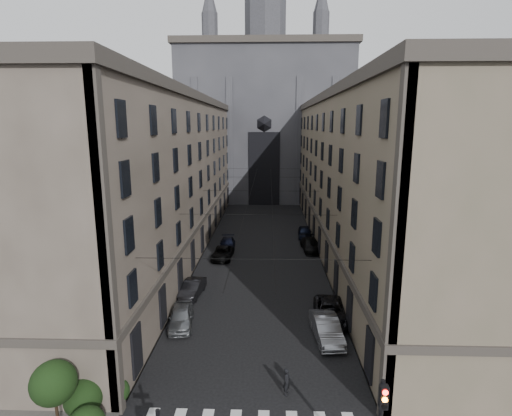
# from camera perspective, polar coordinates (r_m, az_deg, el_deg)

# --- Properties ---
(sidewalk_left) EXTENTS (7.00, 80.00, 0.15)m
(sidewalk_left) POSITION_cam_1_polar(r_m,az_deg,el_deg) (52.06, -10.97, -5.43)
(sidewalk_left) COLOR #383533
(sidewalk_left) RESTS_ON ground
(sidewalk_right) EXTENTS (7.00, 80.00, 0.15)m
(sidewalk_right) POSITION_cam_1_polar(r_m,az_deg,el_deg) (51.68, 12.50, -5.63)
(sidewalk_right) COLOR #383533
(sidewalk_right) RESTS_ON ground
(building_left) EXTENTS (13.60, 60.60, 18.85)m
(building_left) POSITION_cam_1_polar(r_m,az_deg,el_deg) (50.90, -14.61, 4.69)
(building_left) COLOR #4A4239
(building_left) RESTS_ON ground
(building_right) EXTENTS (13.60, 60.60, 18.85)m
(building_right) POSITION_cam_1_polar(r_m,az_deg,el_deg) (50.40, 16.26, 4.54)
(building_right) COLOR brown
(building_right) RESTS_ON ground
(gothic_tower) EXTENTS (35.00, 23.00, 58.00)m
(gothic_tower) POSITION_cam_1_polar(r_m,az_deg,el_deg) (87.46, 1.28, 13.41)
(gothic_tower) COLOR #2D2D33
(gothic_tower) RESTS_ON ground
(shrub_cluster) EXTENTS (3.90, 4.40, 3.90)m
(shrub_cluster) POSITION_cam_1_polar(r_m,az_deg,el_deg) (24.08, -24.28, -23.41)
(shrub_cluster) COLOR black
(shrub_cluster) RESTS_ON sidewalk_left
(tram_wires) EXTENTS (14.00, 60.00, 0.43)m
(tram_wires) POSITION_cam_1_polar(r_m,az_deg,el_deg) (48.77, 0.73, 2.29)
(tram_wires) COLOR black
(tram_wires) RESTS_ON ground
(car_left_near) EXTENTS (2.38, 4.68, 1.53)m
(car_left_near) POSITION_cam_1_polar(r_m,az_deg,el_deg) (32.45, -10.66, -15.01)
(car_left_near) COLOR slate
(car_left_near) RESTS_ON ground
(car_left_midnear) EXTENTS (2.02, 4.52, 1.44)m
(car_left_midnear) POSITION_cam_1_polar(r_m,az_deg,el_deg) (37.41, -9.08, -11.29)
(car_left_midnear) COLOR black
(car_left_midnear) RESTS_ON ground
(car_left_midfar) EXTENTS (2.49, 4.90, 1.33)m
(car_left_midfar) POSITION_cam_1_polar(r_m,az_deg,el_deg) (46.81, -4.81, -6.47)
(car_left_midfar) COLOR black
(car_left_midfar) RESTS_ON ground
(car_left_far) EXTENTS (2.17, 4.76, 1.35)m
(car_left_far) POSITION_cam_1_polar(r_m,az_deg,el_deg) (50.24, -4.11, -5.16)
(car_left_far) COLOR black
(car_left_far) RESTS_ON ground
(car_right_near) EXTENTS (2.17, 5.08, 1.63)m
(car_right_near) POSITION_cam_1_polar(r_m,az_deg,el_deg) (30.65, 10.03, -16.59)
(car_right_near) COLOR gray
(car_right_near) RESTS_ON ground
(car_right_midnear) EXTENTS (3.01, 5.67, 1.52)m
(car_right_midnear) POSITION_cam_1_polar(r_m,az_deg,el_deg) (33.23, 10.51, -14.35)
(car_right_midnear) COLOR black
(car_right_midnear) RESTS_ON ground
(car_right_midfar) EXTENTS (2.54, 5.36, 1.51)m
(car_right_midfar) POSITION_cam_1_polar(r_m,az_deg,el_deg) (50.02, 7.85, -5.23)
(car_right_midfar) COLOR black
(car_right_midfar) RESTS_ON ground
(car_right_far) EXTENTS (2.07, 4.61, 1.54)m
(car_right_far) POSITION_cam_1_polar(r_m,az_deg,el_deg) (55.62, 6.98, -3.44)
(car_right_far) COLOR black
(car_right_far) RESTS_ON ground
(pedestrian) EXTENTS (0.60, 0.70, 1.63)m
(pedestrian) POSITION_cam_1_polar(r_m,az_deg,el_deg) (25.08, 4.45, -23.49)
(pedestrian) COLOR black
(pedestrian) RESTS_ON ground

